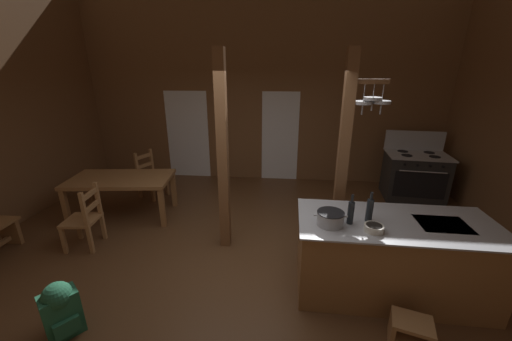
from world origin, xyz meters
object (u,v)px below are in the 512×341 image
(ladderback_chair_near_window, at_px, (85,219))
(dining_table, at_px, (121,182))
(step_stool, at_px, (411,331))
(bottle_short_on_counter, at_px, (351,212))
(stockpot_on_counter, at_px, (330,218))
(stove_range, at_px, (414,175))
(bottle_tall_on_counter, at_px, (370,210))
(backpack, at_px, (61,308))
(ladderback_chair_by_post, at_px, (150,175))
(mixing_bowl_on_counter, at_px, (374,228))
(kitchen_island, at_px, (391,257))

(ladderback_chair_near_window, bearing_deg, dining_table, 86.94)
(step_stool, distance_m, bottle_short_on_counter, 1.22)
(stockpot_on_counter, bearing_deg, stove_range, 54.59)
(bottle_tall_on_counter, bearing_deg, backpack, -163.12)
(step_stool, xyz_separation_m, ladderback_chair_by_post, (-3.97, 3.14, 0.27))
(step_stool, relative_size, dining_table, 0.24)
(backpack, bearing_deg, bottle_tall_on_counter, 16.88)
(ladderback_chair_by_post, relative_size, mixing_bowl_on_counter, 4.83)
(stockpot_on_counter, bearing_deg, dining_table, 153.93)
(dining_table, bearing_deg, kitchen_island, -19.99)
(ladderback_chair_near_window, relative_size, ladderback_chair_by_post, 1.00)
(step_stool, bearing_deg, mixing_bowl_on_counter, 119.91)
(mixing_bowl_on_counter, bearing_deg, backpack, -166.92)
(stove_range, xyz_separation_m, mixing_bowl_on_counter, (-1.69, -3.08, 0.48))
(kitchen_island, height_order, backpack, kitchen_island)
(backpack, relative_size, mixing_bowl_on_counter, 3.03)
(stove_range, height_order, mixing_bowl_on_counter, stove_range)
(stove_range, bearing_deg, stockpot_on_counter, -125.41)
(step_stool, height_order, bottle_short_on_counter, bottle_short_on_counter)
(stove_range, distance_m, bottle_short_on_counter, 3.54)
(ladderback_chair_by_post, bearing_deg, bottle_short_on_counter, -35.65)
(backpack, height_order, mixing_bowl_on_counter, mixing_bowl_on_counter)
(stove_range, relative_size, dining_table, 0.73)
(kitchen_island, xyz_separation_m, mixing_bowl_on_counter, (-0.32, -0.24, 0.50))
(backpack, height_order, stockpot_on_counter, stockpot_on_counter)
(stockpot_on_counter, bearing_deg, kitchen_island, 10.84)
(stove_range, relative_size, backpack, 2.21)
(stockpot_on_counter, bearing_deg, bottle_tall_on_counter, 16.43)
(dining_table, height_order, bottle_tall_on_counter, bottle_tall_on_counter)
(stockpot_on_counter, bearing_deg, ladderback_chair_near_window, 168.80)
(step_stool, distance_m, dining_table, 4.66)
(stove_range, bearing_deg, bottle_tall_on_counter, -120.58)
(step_stool, height_order, mixing_bowl_on_counter, mixing_bowl_on_counter)
(kitchen_island, distance_m, dining_table, 4.35)
(ladderback_chair_near_window, height_order, mixing_bowl_on_counter, mixing_bowl_on_counter)
(kitchen_island, xyz_separation_m, ladderback_chair_by_post, (-3.99, 2.39, -0.01))
(stove_range, xyz_separation_m, ladderback_chair_by_post, (-5.36, -0.45, -0.03))
(kitchen_island, xyz_separation_m, stove_range, (1.37, 2.84, 0.02))
(kitchen_island, bearing_deg, dining_table, 160.01)
(bottle_short_on_counter, bearing_deg, step_stool, -52.28)
(stove_range, relative_size, bottle_short_on_counter, 3.89)
(dining_table, bearing_deg, mixing_bowl_on_counter, -24.58)
(mixing_bowl_on_counter, bearing_deg, ladderback_chair_by_post, 144.45)
(backpack, xyz_separation_m, mixing_bowl_on_counter, (3.07, 0.71, 0.65))
(stove_range, distance_m, bottle_tall_on_counter, 3.37)
(backpack, relative_size, stockpot_on_counter, 1.66)
(ladderback_chair_near_window, relative_size, mixing_bowl_on_counter, 4.83)
(kitchen_island, relative_size, stove_range, 1.65)
(ladderback_chair_near_window, xyz_separation_m, backpack, (0.74, -1.47, -0.14))
(bottle_tall_on_counter, bearing_deg, stove_range, 59.42)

